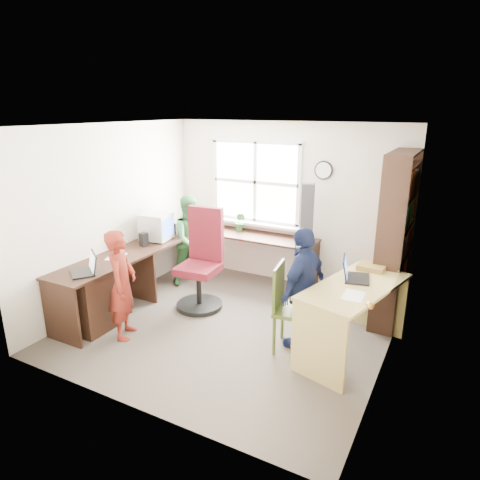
{
  "coord_description": "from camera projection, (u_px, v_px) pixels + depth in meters",
  "views": [
    {
      "loc": [
        2.32,
        -4.1,
        2.58
      ],
      "look_at": [
        0.0,
        0.25,
        1.05
      ],
      "focal_mm": 32.0,
      "sensor_mm": 36.0,
      "label": 1
    }
  ],
  "objects": [
    {
      "name": "room",
      "position": [
        235.0,
        230.0,
        4.97
      ],
      "size": [
        3.64,
        3.44,
        2.44
      ],
      "color": "#433C35",
      "rests_on": "ground"
    },
    {
      "name": "l_desk",
      "position": [
        130.0,
        281.0,
        5.47
      ],
      "size": [
        2.38,
        2.95,
        0.75
      ],
      "color": "black",
      "rests_on": "ground"
    },
    {
      "name": "right_desk",
      "position": [
        354.0,
        304.0,
        4.52
      ],
      "size": [
        0.98,
        1.52,
        0.81
      ],
      "rotation": [
        0.0,
        0.0,
        -0.25
      ],
      "color": "tan",
      "rests_on": "ground"
    },
    {
      "name": "bookshelf",
      "position": [
        395.0,
        243.0,
        5.22
      ],
      "size": [
        0.3,
        1.02,
        2.1
      ],
      "color": "black",
      "rests_on": "ground"
    },
    {
      "name": "swivel_chair",
      "position": [
        202.0,
        265.0,
        5.69
      ],
      "size": [
        0.67,
        0.67,
        1.33
      ],
      "rotation": [
        0.0,
        0.0,
        0.09
      ],
      "color": "black",
      "rests_on": "ground"
    },
    {
      "name": "wooden_chair",
      "position": [
        289.0,
        304.0,
        4.65
      ],
      "size": [
        0.48,
        0.48,
        0.98
      ],
      "rotation": [
        0.0,
        0.0,
        0.15
      ],
      "color": "#40511B",
      "rests_on": "ground"
    },
    {
      "name": "crt_monitor",
      "position": [
        156.0,
        227.0,
        6.12
      ],
      "size": [
        0.44,
        0.4,
        0.39
      ],
      "rotation": [
        0.0,
        0.0,
        0.13
      ],
      "color": "silver",
      "rests_on": "l_desk"
    },
    {
      "name": "laptop_left",
      "position": [
        86.0,
        268.0,
        4.93
      ],
      "size": [
        0.44,
        0.43,
        0.23
      ],
      "rotation": [
        0.0,
        0.0,
        -0.61
      ],
      "color": "black",
      "rests_on": "l_desk"
    },
    {
      "name": "laptop_right",
      "position": [
        352.0,
        274.0,
        4.6
      ],
      "size": [
        0.35,
        0.4,
        0.24
      ],
      "rotation": [
        0.0,
        0.0,
        1.79
      ],
      "color": "black",
      "rests_on": "right_desk"
    },
    {
      "name": "speaker_a",
      "position": [
        144.0,
        239.0,
        5.87
      ],
      "size": [
        0.11,
        0.11,
        0.19
      ],
      "rotation": [
        0.0,
        0.0,
        -0.18
      ],
      "color": "black",
      "rests_on": "l_desk"
    },
    {
      "name": "speaker_b",
      "position": [
        172.0,
        229.0,
        6.43
      ],
      "size": [
        0.1,
        0.1,
        0.16
      ],
      "rotation": [
        0.0,
        0.0,
        -0.32
      ],
      "color": "black",
      "rests_on": "l_desk"
    },
    {
      "name": "cd_tower",
      "position": [
        307.0,
        214.0,
        5.92
      ],
      "size": [
        0.2,
        0.19,
        0.84
      ],
      "rotation": [
        0.0,
        0.0,
        0.26
      ],
      "color": "black",
      "rests_on": "l_desk"
    },
    {
      "name": "game_box",
      "position": [
        372.0,
        266.0,
        4.9
      ],
      "size": [
        0.32,
        0.32,
        0.06
      ],
      "rotation": [
        0.0,
        0.0,
        -0.08
      ],
      "color": "red",
      "rests_on": "right_desk"
    },
    {
      "name": "paper_a",
      "position": [
        116.0,
        257.0,
        5.48
      ],
      "size": [
        0.29,
        0.34,
        0.0
      ],
      "rotation": [
        0.0,
        0.0,
        0.39
      ],
      "color": "white",
      "rests_on": "l_desk"
    },
    {
      "name": "paper_b",
      "position": [
        353.0,
        296.0,
        4.2
      ],
      "size": [
        0.2,
        0.29,
        0.0
      ],
      "rotation": [
        0.0,
        0.0,
        0.03
      ],
      "color": "white",
      "rests_on": "right_desk"
    },
    {
      "name": "potted_plant",
      "position": [
        240.0,
        222.0,
        6.56
      ],
      "size": [
        0.18,
        0.15,
        0.3
      ],
      "primitive_type": "imported",
      "rotation": [
        0.0,
        0.0,
        -0.11
      ],
      "color": "#337F3F",
      "rests_on": "l_desk"
    },
    {
      "name": "person_red",
      "position": [
        122.0,
        285.0,
        4.88
      ],
      "size": [
        0.48,
        0.56,
        1.29
      ],
      "primitive_type": "imported",
      "rotation": [
        0.0,
        0.0,
        2.02
      ],
      "color": "maroon",
      "rests_on": "ground"
    },
    {
      "name": "person_green",
      "position": [
        192.0,
        240.0,
        6.43
      ],
      "size": [
        0.74,
        0.81,
        1.35
      ],
      "primitive_type": "imported",
      "rotation": [
        0.0,
        0.0,
        1.14
      ],
      "color": "#2D7037",
      "rests_on": "ground"
    },
    {
      "name": "person_navy",
      "position": [
        303.0,
        288.0,
        4.67
      ],
      "size": [
        0.48,
        0.86,
        1.39
      ],
      "primitive_type": "imported",
      "rotation": [
        0.0,
        0.0,
        -1.75
      ],
      "color": "#151F44",
      "rests_on": "ground"
    }
  ]
}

